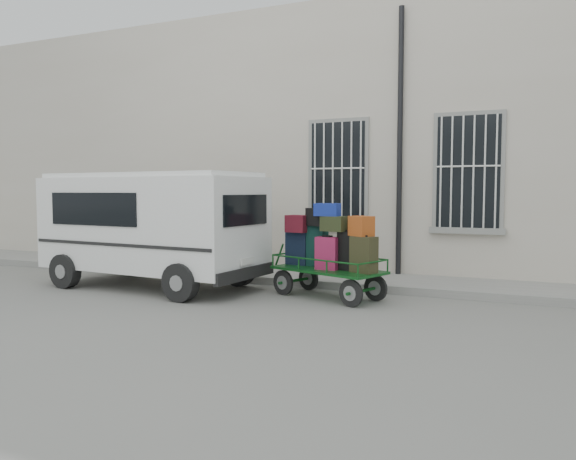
# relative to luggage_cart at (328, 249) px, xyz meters

# --- Properties ---
(ground) EXTENTS (80.00, 80.00, 0.00)m
(ground) POSITION_rel_luggage_cart_xyz_m (-0.24, -0.61, -0.86)
(ground) COLOR slate
(ground) RESTS_ON ground
(building) EXTENTS (24.00, 5.15, 6.00)m
(building) POSITION_rel_luggage_cart_xyz_m (-0.24, 4.89, 2.14)
(building) COLOR beige
(building) RESTS_ON ground
(sidewalk) EXTENTS (24.00, 1.70, 0.15)m
(sidewalk) POSITION_rel_luggage_cart_xyz_m (-0.24, 1.59, -0.79)
(sidewalk) COLOR gray
(sidewalk) RESTS_ON ground
(luggage_cart) EXTENTS (2.36, 1.53, 1.66)m
(luggage_cart) POSITION_rel_luggage_cart_xyz_m (0.00, 0.00, 0.00)
(luggage_cart) COLOR black
(luggage_cart) RESTS_ON ground
(van) EXTENTS (4.54, 2.28, 2.22)m
(van) POSITION_rel_luggage_cart_xyz_m (-3.51, -0.36, 0.41)
(van) COLOR white
(van) RESTS_ON ground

